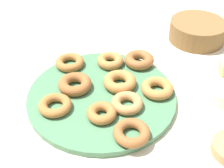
{
  "coord_description": "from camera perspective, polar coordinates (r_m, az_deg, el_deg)",
  "views": [
    {
      "loc": [
        0.65,
        -0.12,
        0.59
      ],
      "look_at": [
        0.0,
        0.03,
        0.05
      ],
      "focal_mm": 50.01,
      "sensor_mm": 36.0,
      "label": 1
    }
  ],
  "objects": [
    {
      "name": "donut_5",
      "position": [
        0.8,
        -1.9,
        -5.33
      ],
      "size": [
        0.08,
        0.08,
        0.03
      ],
      "primitive_type": "torus",
      "rotation": [
        0.0,
        0.0,
        0.07
      ],
      "color": "#AD6B33",
      "rests_on": "donut_plate"
    },
    {
      "name": "donut_1",
      "position": [
        0.75,
        3.59,
        -8.89
      ],
      "size": [
        0.1,
        0.1,
        0.02
      ],
      "primitive_type": "torus",
      "rotation": [
        0.0,
        0.0,
        4.6
      ],
      "color": "#995B2D",
      "rests_on": "donut_plate"
    },
    {
      "name": "donut_0",
      "position": [
        0.83,
        2.77,
        -3.5
      ],
      "size": [
        0.09,
        0.09,
        0.03
      ],
      "primitive_type": "torus",
      "rotation": [
        0.0,
        0.0,
        0.03
      ],
      "color": "#C6844C",
      "rests_on": "donut_plate"
    },
    {
      "name": "donut_6",
      "position": [
        0.89,
        1.42,
        0.44
      ],
      "size": [
        0.1,
        0.1,
        0.03
      ],
      "primitive_type": "torus",
      "rotation": [
        0.0,
        0.0,
        3.04
      ],
      "color": "#BC7A3D",
      "rests_on": "donut_plate"
    },
    {
      "name": "donut_9",
      "position": [
        0.88,
        8.27,
        -0.78
      ],
      "size": [
        0.1,
        0.1,
        0.03
      ],
      "primitive_type": "torus",
      "rotation": [
        0.0,
        0.0,
        6.16
      ],
      "color": "#BC7A3D",
      "rests_on": "donut_plate"
    },
    {
      "name": "basket",
      "position": [
        1.17,
        15.3,
        9.35
      ],
      "size": [
        0.25,
        0.25,
        0.07
      ],
      "primitive_type": "cylinder",
      "rotation": [
        0.0,
        0.0,
        5.08
      ],
      "color": "brown",
      "rests_on": "ground_plane"
    },
    {
      "name": "donut_2",
      "position": [
        0.98,
        -7.74,
        3.96
      ],
      "size": [
        0.1,
        0.1,
        0.02
      ],
      "primitive_type": "torus",
      "rotation": [
        0.0,
        0.0,
        1.68
      ],
      "color": "#AD6B33",
      "rests_on": "donut_plate"
    },
    {
      "name": "donut_3",
      "position": [
        0.83,
        -10.36,
        -3.84
      ],
      "size": [
        0.1,
        0.1,
        0.02
      ],
      "primitive_type": "torus",
      "rotation": [
        0.0,
        0.0,
        4.56
      ],
      "color": "#AD6B33",
      "rests_on": "donut_plate"
    },
    {
      "name": "ground_plane",
      "position": [
        0.89,
        -1.89,
        -2.7
      ],
      "size": [
        2.4,
        2.4,
        0.0
      ],
      "primitive_type": "plane",
      "color": "beige"
    },
    {
      "name": "donut_4",
      "position": [
        0.89,
        -6.79,
        -0.01
      ],
      "size": [
        0.11,
        0.11,
        0.03
      ],
      "primitive_type": "torus",
      "rotation": [
        0.0,
        0.0,
        4.95
      ],
      "color": "#995B2D",
      "rests_on": "donut_plate"
    },
    {
      "name": "donut_7",
      "position": [
        0.98,
        4.98,
        4.42
      ],
      "size": [
        0.13,
        0.13,
        0.03
      ],
      "primitive_type": "torus",
      "rotation": [
        0.0,
        0.0,
        5.54
      ],
      "color": "#995B2D",
      "rests_on": "donut_plate"
    },
    {
      "name": "donut_8",
      "position": [
        0.98,
        -0.33,
        4.28
      ],
      "size": [
        0.1,
        0.1,
        0.03
      ],
      "primitive_type": "torus",
      "rotation": [
        0.0,
        0.0,
        5.03
      ],
      "color": "#BC7A3D",
      "rests_on": "donut_plate"
    },
    {
      "name": "donut_plate",
      "position": [
        0.88,
        -1.9,
        -2.26
      ],
      "size": [
        0.42,
        0.42,
        0.02
      ],
      "primitive_type": "cylinder",
      "color": "#4C7F56",
      "rests_on": "ground_plane"
    }
  ]
}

